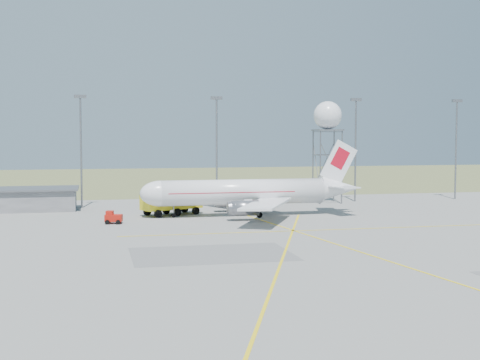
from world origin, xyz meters
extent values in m
plane|color=gray|center=(0.00, 0.00, 0.00)|extent=(400.00, 400.00, 0.00)
cube|color=olive|center=(0.00, 140.00, 0.01)|extent=(400.00, 120.00, 0.03)
cube|color=gray|center=(-45.00, 64.00, 1.80)|extent=(18.00, 9.00, 3.60)
cube|color=slate|center=(-45.00, 64.00, 3.75)|extent=(19.00, 10.00, 0.30)
cylinder|color=slate|center=(-35.00, 66.00, 10.00)|extent=(0.36, 0.36, 20.00)
cube|color=slate|center=(-35.00, 66.00, 20.20)|extent=(2.20, 0.50, 0.60)
cylinder|color=slate|center=(-10.00, 66.00, 10.00)|extent=(0.36, 0.36, 20.00)
cube|color=slate|center=(-10.00, 66.00, 20.20)|extent=(2.20, 0.50, 0.60)
cylinder|color=slate|center=(18.00, 66.00, 10.00)|extent=(0.36, 0.36, 20.00)
cube|color=slate|center=(18.00, 66.00, 20.20)|extent=(2.20, 0.50, 0.60)
cylinder|color=slate|center=(40.00, 66.00, 10.00)|extent=(0.36, 0.36, 20.00)
cube|color=slate|center=(40.00, 66.00, 20.20)|extent=(2.20, 0.50, 0.60)
cylinder|color=white|center=(-8.92, 48.20, 3.95)|extent=(27.00, 4.22, 4.15)
ellipsoid|color=white|center=(-22.42, 48.23, 3.95)|extent=(6.66, 4.17, 4.15)
cube|color=black|center=(-23.67, 48.24, 4.57)|extent=(1.58, 2.29, 1.01)
cone|color=white|center=(7.69, 48.16, 4.26)|extent=(6.24, 4.17, 4.15)
cube|color=white|center=(7.69, 48.16, 8.62)|extent=(6.65, 0.33, 7.81)
cube|color=red|center=(7.89, 48.16, 9.34)|extent=(3.58, 0.36, 4.01)
cube|color=white|center=(7.18, 51.48, 4.78)|extent=(3.34, 5.72, 0.19)
cube|color=white|center=(7.16, 44.84, 4.78)|extent=(3.34, 5.72, 0.19)
cube|color=white|center=(-7.34, 57.54, 2.91)|extent=(11.73, 17.12, 0.37)
cube|color=white|center=(-7.39, 38.85, 2.91)|extent=(11.79, 17.11, 0.37)
cylinder|color=slate|center=(-9.95, 54.22, 1.97)|extent=(4.37, 2.40, 2.39)
cylinder|color=slate|center=(-9.98, 42.18, 1.97)|extent=(4.37, 2.40, 2.39)
cube|color=red|center=(-11.00, 48.21, 4.05)|extent=(20.78, 4.25, 0.12)
cylinder|color=black|center=(-20.34, 48.23, 0.47)|extent=(0.73, 0.73, 0.93)
cube|color=black|center=(-6.85, 48.19, 0.47)|extent=(1.05, 6.23, 0.93)
cylinder|color=slate|center=(-6.85, 48.19, 0.93)|extent=(0.25, 0.25, 1.87)
cylinder|color=slate|center=(9.47, 62.55, 7.10)|extent=(0.26, 0.26, 14.20)
cylinder|color=slate|center=(13.84, 62.55, 7.10)|extent=(0.26, 0.26, 14.20)
cylinder|color=slate|center=(13.84, 66.92, 7.10)|extent=(0.26, 0.26, 14.20)
cylinder|color=slate|center=(9.47, 66.92, 7.10)|extent=(0.26, 0.26, 14.20)
cube|color=slate|center=(11.65, 64.73, 14.20)|extent=(4.97, 4.97, 0.27)
sphere|color=white|center=(11.65, 64.73, 17.03)|extent=(5.46, 5.46, 5.46)
cube|color=yellow|center=(-20.24, 51.87, 2.27)|extent=(10.70, 7.35, 2.50)
cube|color=yellow|center=(-16.94, 53.39, 3.29)|extent=(3.80, 4.02, 1.59)
cube|color=black|center=(-16.22, 53.72, 3.40)|extent=(1.33, 2.73, 1.13)
cube|color=slate|center=(-21.27, 51.40, 3.74)|extent=(6.29, 4.84, 0.45)
cube|color=#B5170C|center=(-30.02, 42.97, 0.86)|extent=(2.79, 2.07, 1.03)
cube|color=#B5170C|center=(-30.58, 43.08, 1.66)|extent=(1.28, 1.55, 0.57)
camera|label=1|loc=(-32.91, -58.38, 13.60)|focal=50.00mm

